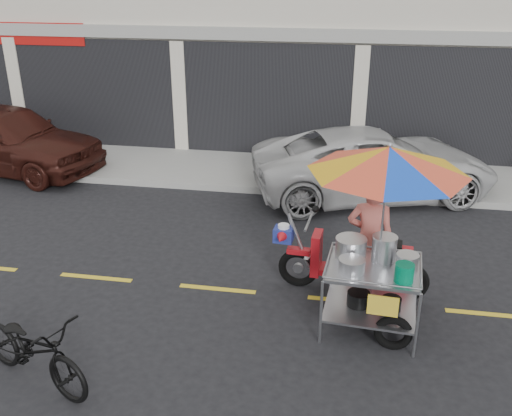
% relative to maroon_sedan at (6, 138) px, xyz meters
% --- Properties ---
extents(ground, '(90.00, 90.00, 0.00)m').
position_rel_maroon_sedan_xyz_m(ground, '(8.25, -4.51, -0.82)').
color(ground, black).
extents(sidewalk, '(45.00, 3.00, 0.15)m').
position_rel_maroon_sedan_xyz_m(sidewalk, '(8.25, 0.99, -0.74)').
color(sidewalk, gray).
rests_on(sidewalk, ground).
extents(centerline, '(42.00, 0.10, 0.01)m').
position_rel_maroon_sedan_xyz_m(centerline, '(8.25, -4.51, -0.81)').
color(centerline, gold).
rests_on(centerline, ground).
extents(maroon_sedan, '(5.07, 2.82, 1.63)m').
position_rel_maroon_sedan_xyz_m(maroon_sedan, '(0.00, 0.00, 0.00)').
color(maroon_sedan, '#34140F').
rests_on(maroon_sedan, ground).
extents(white_pickup, '(5.63, 3.83, 1.43)m').
position_rel_maroon_sedan_xyz_m(white_pickup, '(8.64, -0.08, -0.10)').
color(white_pickup, silver).
rests_on(white_pickup, ground).
extents(near_bicycle, '(1.92, 1.28, 0.95)m').
position_rel_maroon_sedan_xyz_m(near_bicycle, '(4.62, -6.94, -0.34)').
color(near_bicycle, black).
rests_on(near_bicycle, ground).
extents(food_vendor_rig, '(2.62, 2.23, 2.65)m').
position_rel_maroon_sedan_xyz_m(food_vendor_rig, '(8.54, -4.77, 0.84)').
color(food_vendor_rig, black).
rests_on(food_vendor_rig, ground).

